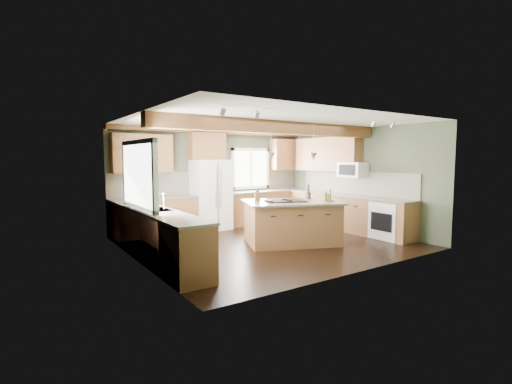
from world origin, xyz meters
TOP-DOWN VIEW (x-y plane):
  - floor at (0.00, 0.00)m, footprint 5.60×5.60m
  - ceiling at (0.00, 0.00)m, footprint 5.60×5.60m
  - wall_back at (0.00, 2.50)m, footprint 5.60×0.00m
  - wall_left at (-2.80, 0.00)m, footprint 0.00×5.00m
  - wall_right at (2.80, 0.00)m, footprint 0.00×5.00m
  - ceiling_beam at (0.00, -0.31)m, footprint 5.55×0.26m
  - soffit_trim at (0.00, 2.40)m, footprint 5.55×0.20m
  - backsplash_back at (0.00, 2.48)m, footprint 5.58×0.03m
  - backsplash_right at (2.78, 0.05)m, footprint 0.03×3.70m
  - base_cab_back_left at (-1.79, 2.20)m, footprint 2.02×0.60m
  - counter_back_left at (-1.79, 2.20)m, footprint 2.06×0.64m
  - base_cab_back_right at (1.49, 2.20)m, footprint 2.62×0.60m
  - counter_back_right at (1.49, 2.20)m, footprint 2.66×0.64m
  - base_cab_left at (-2.50, 0.05)m, footprint 0.60×3.70m
  - counter_left at (-2.50, 0.05)m, footprint 0.64×3.74m
  - base_cab_right at (2.50, 0.05)m, footprint 0.60×3.70m
  - counter_right at (2.50, 0.05)m, footprint 0.64×3.74m
  - upper_cab_back_left at (-1.99, 2.33)m, footprint 1.40×0.35m
  - upper_cab_over_fridge at (-0.30, 2.33)m, footprint 0.96×0.35m
  - upper_cab_right at (2.62, 0.90)m, footprint 0.35×2.20m
  - upper_cab_back_corner at (2.30, 2.33)m, footprint 0.90×0.35m
  - window_left at (-2.78, 0.05)m, footprint 0.04×1.60m
  - window_back at (1.15, 2.48)m, footprint 1.10×0.04m
  - sink at (-2.50, 0.05)m, footprint 0.50×0.65m
  - faucet at (-2.32, 0.05)m, footprint 0.02×0.02m
  - dishwasher at (-2.49, -1.25)m, footprint 0.60×0.60m
  - oven at (2.49, -1.25)m, footprint 0.60×0.72m
  - microwave at (2.58, -0.05)m, footprint 0.40×0.70m
  - pendant_left at (-0.04, -0.13)m, footprint 0.18×0.18m
  - pendant_right at (0.84, -0.48)m, footprint 0.18×0.18m
  - refrigerator at (-0.30, 2.12)m, footprint 0.90×0.74m
  - island at (0.40, -0.31)m, footprint 2.18×1.77m
  - island_top at (0.40, -0.31)m, footprint 2.34×1.93m
  - cooktop at (0.25, -0.25)m, footprint 0.96×0.81m
  - knife_block at (-0.17, 0.18)m, footprint 0.12×0.10m
  - utensil_crock at (1.05, -0.10)m, footprint 0.15×0.15m
  - bottle_tray at (1.05, -0.73)m, footprint 0.36×0.36m

SIDE VIEW (x-z plane):
  - floor at x=0.00m, z-range 0.00..0.00m
  - dishwasher at x=-2.49m, z-range 0.01..0.85m
  - oven at x=2.49m, z-range 0.01..0.85m
  - base_cab_back_left at x=-1.79m, z-range 0.00..0.88m
  - base_cab_back_right at x=1.49m, z-range 0.00..0.88m
  - base_cab_left at x=-2.50m, z-range 0.00..0.88m
  - base_cab_right at x=2.50m, z-range 0.00..0.88m
  - island at x=0.40m, z-range 0.00..0.88m
  - counter_back_left at x=-1.79m, z-range 0.88..0.92m
  - counter_back_right at x=1.49m, z-range 0.88..0.92m
  - counter_left at x=-2.50m, z-range 0.88..0.92m
  - counter_right at x=2.50m, z-range 0.88..0.92m
  - refrigerator at x=-0.30m, z-range 0.00..1.80m
  - island_top at x=0.40m, z-range 0.88..0.92m
  - sink at x=-2.50m, z-range 0.89..0.92m
  - cooktop at x=0.25m, z-range 0.92..0.94m
  - utensil_crock at x=1.05m, z-range 0.92..1.07m
  - knife_block at x=-0.17m, z-range 0.92..1.10m
  - bottle_tray at x=1.05m, z-range 0.92..1.16m
  - faucet at x=-2.32m, z-range 0.91..1.19m
  - backsplash_back at x=0.00m, z-range 0.92..1.50m
  - backsplash_right at x=2.78m, z-range 0.92..1.50m
  - wall_back at x=0.00m, z-range -1.50..4.10m
  - wall_left at x=-2.80m, z-range -1.20..3.80m
  - wall_right at x=2.80m, z-range -1.20..3.80m
  - window_back at x=1.15m, z-range 1.05..2.05m
  - window_left at x=-2.78m, z-range 1.02..2.08m
  - microwave at x=2.58m, z-range 1.36..1.74m
  - pendant_left at x=-0.04m, z-range 1.80..1.96m
  - pendant_right at x=0.84m, z-range 1.80..1.96m
  - upper_cab_back_left at x=-1.99m, z-range 1.50..2.40m
  - upper_cab_right at x=2.62m, z-range 1.50..2.40m
  - upper_cab_back_corner at x=2.30m, z-range 1.50..2.40m
  - upper_cab_over_fridge at x=-0.30m, z-range 1.80..2.50m
  - ceiling_beam at x=0.00m, z-range 2.34..2.60m
  - soffit_trim at x=0.00m, z-range 2.49..2.59m
  - ceiling at x=0.00m, z-range 2.60..2.60m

